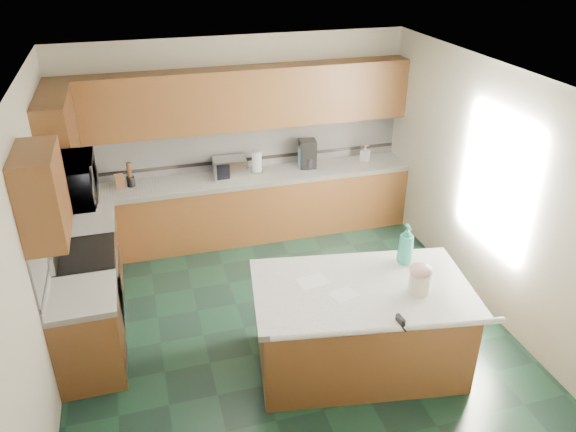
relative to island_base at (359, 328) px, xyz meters
name	(u,v)px	position (x,y,z in m)	size (l,w,h in m)	color
floor	(284,321)	(-0.53, 0.85, -0.43)	(4.60, 4.60, 0.00)	black
ceiling	(283,79)	(-0.53, 0.85, 2.27)	(4.60, 4.60, 0.00)	white
wall_back	(237,138)	(-0.53, 3.17, 0.92)	(4.60, 0.04, 2.70)	beige
wall_front	(379,370)	(-0.53, -1.47, 0.92)	(4.60, 0.04, 2.70)	beige
wall_left	(36,246)	(-2.85, 0.85, 0.92)	(0.04, 4.60, 2.70)	beige
wall_right	(485,187)	(1.79, 0.85, 0.92)	(0.04, 4.60, 2.70)	beige
back_base_cab	(245,208)	(-0.53, 2.85, 0.00)	(4.60, 0.60, 0.86)	#371D0E
back_countertop	(243,178)	(-0.53, 2.85, 0.46)	(4.60, 0.64, 0.06)	white
back_upper_cab	(238,99)	(-0.53, 2.98, 1.51)	(4.60, 0.33, 0.78)	#371D0E
back_backsplash	(238,147)	(-0.53, 3.13, 0.81)	(4.60, 0.02, 0.63)	silver
back_accent_band	(239,160)	(-0.53, 3.13, 0.61)	(4.60, 0.01, 0.05)	black
left_base_cab_rear	(92,255)	(-2.53, 2.14, 0.00)	(0.60, 0.82, 0.86)	#371D0E
left_counter_rear	(86,221)	(-2.53, 2.14, 0.46)	(0.64, 0.82, 0.06)	white
left_base_cab_front	(89,336)	(-2.53, 0.61, 0.00)	(0.60, 0.72, 0.86)	#371D0E
left_counter_front	(81,297)	(-2.53, 0.61, 0.46)	(0.64, 0.72, 0.06)	white
left_backsplash	(48,228)	(-2.82, 1.40, 0.81)	(0.02, 2.30, 0.63)	silver
left_accent_band	(52,245)	(-2.81, 1.40, 0.61)	(0.01, 2.30, 0.05)	black
left_upper_cab_rear	(57,131)	(-2.66, 2.27, 1.51)	(0.33, 1.09, 0.78)	#371D0E
left_upper_cab_front	(42,195)	(-2.66, 0.61, 1.51)	(0.33, 0.72, 0.78)	#371D0E
range_body	(91,292)	(-2.53, 1.35, 0.01)	(0.60, 0.76, 0.88)	#B7B7BC
range_oven_door	(119,291)	(-2.24, 1.35, -0.03)	(0.02, 0.68, 0.55)	black
range_cooktop	(83,255)	(-2.53, 1.35, 0.47)	(0.62, 0.78, 0.04)	black
range_handle	(117,261)	(-2.21, 1.35, 0.35)	(0.02, 0.02, 0.66)	#B7B7BC
range_backguard	(54,249)	(-2.79, 1.35, 0.59)	(0.06, 0.76, 0.18)	#B7B7BC
microwave	(69,181)	(-2.53, 1.35, 1.30)	(0.73, 0.50, 0.41)	#B7B7BC
island_base	(359,328)	(0.00, 0.00, 0.00)	(1.93, 1.10, 0.86)	#371D0E
island_top	(362,289)	(0.00, 0.00, 0.46)	(2.03, 1.20, 0.06)	white
island_bullnose	(390,329)	(0.00, -0.60, 0.46)	(0.06, 0.06, 2.03)	white
treat_jar	(419,283)	(0.46, -0.22, 0.59)	(0.19, 0.19, 0.20)	silver
treat_jar_lid	(421,271)	(0.46, -0.22, 0.72)	(0.21, 0.21, 0.13)	beige
treat_jar_knob	(421,266)	(0.46, -0.22, 0.77)	(0.02, 0.02, 0.07)	tan
treat_jar_knob_end_l	(418,267)	(0.43, -0.22, 0.77)	(0.04, 0.04, 0.04)	tan
treat_jar_knob_end_r	(425,266)	(0.50, -0.22, 0.77)	(0.04, 0.04, 0.04)	tan
soap_bottle_island	(406,244)	(0.57, 0.28, 0.70)	(0.16, 0.16, 0.42)	teal
paper_sheet_a	(344,295)	(-0.21, -0.07, 0.49)	(0.25, 0.19, 0.00)	white
paper_sheet_b	(313,281)	(-0.42, 0.21, 0.49)	(0.27, 0.21, 0.00)	white
clamp_body	(400,322)	(0.10, -0.58, 0.50)	(0.03, 0.11, 0.10)	black
clamp_handle	(404,328)	(0.10, -0.65, 0.48)	(0.02, 0.02, 0.08)	black
knife_block	(119,181)	(-2.12, 2.90, 0.59)	(0.10, 0.09, 0.19)	#472814
utensil_crock	(131,181)	(-1.98, 2.93, 0.56)	(0.10, 0.10, 0.13)	black
utensil_bundle	(129,170)	(-1.98, 2.93, 0.72)	(0.06, 0.06, 0.19)	#472814
toaster_oven	(230,167)	(-0.70, 2.90, 0.62)	(0.43, 0.30, 0.25)	#B7B7BC
toaster_oven_door	(232,171)	(-0.70, 2.76, 0.62)	(0.39, 0.01, 0.21)	black
paper_towel	(257,161)	(-0.31, 2.95, 0.64)	(0.13, 0.13, 0.29)	white
paper_towel_base	(257,171)	(-0.31, 2.95, 0.50)	(0.20, 0.20, 0.01)	#B7B7BC
water_jug	(304,157)	(0.35, 2.91, 0.64)	(0.18, 0.18, 0.30)	#6799CB
water_jug_neck	(305,146)	(0.35, 2.91, 0.81)	(0.09, 0.09, 0.04)	#6799CB
coffee_maker	(307,154)	(0.40, 2.93, 0.68)	(0.22, 0.25, 0.38)	black
coffee_carafe	(309,163)	(0.40, 2.87, 0.57)	(0.16, 0.16, 0.16)	black
soap_bottle_back	(365,153)	(1.25, 2.90, 0.61)	(0.11, 0.11, 0.24)	white
soap_back_cap	(366,144)	(1.25, 2.90, 0.75)	(0.02, 0.02, 0.03)	red
window_light_proxy	(496,182)	(1.76, 0.65, 1.07)	(0.02, 1.40, 1.10)	white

